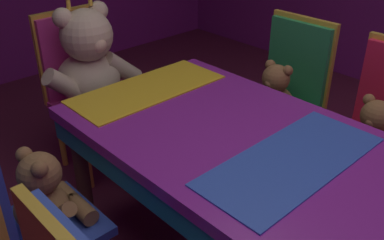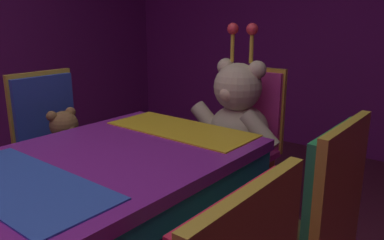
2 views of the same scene
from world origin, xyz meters
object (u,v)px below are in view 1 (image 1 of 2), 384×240
teddy_right_2 (274,94)px  king_teddy_bear (91,65)px  teddy_left_2 (45,194)px  teddy_right_1 (372,133)px  chair_right_2 (289,86)px  chair_left_2 (7,212)px  throne_chair (79,75)px  banquet_table (290,181)px

teddy_right_2 → king_teddy_bear: bearing=-50.3°
teddy_left_2 → teddy_right_1: teddy_left_2 is taller
teddy_right_1 → chair_right_2: 0.59m
chair_left_2 → king_teddy_bear: size_ratio=1.23×
king_teddy_bear → teddy_right_1: bearing=26.0°
chair_right_2 → king_teddy_bear: bearing=-44.6°
chair_left_2 → teddy_left_2: size_ratio=2.85×
chair_right_2 → teddy_right_1: bearing=76.2°
chair_left_2 → teddy_right_1: bearing=-22.4°
chair_right_2 → teddy_right_2: size_ratio=2.98×
throne_chair → king_teddy_bear: bearing=-0.0°
banquet_table → teddy_right_1: size_ratio=6.32×
chair_left_2 → banquet_table: bearing=-36.9°
chair_left_2 → teddy_right_2: (1.49, -0.04, -0.00)m
chair_left_2 → teddy_right_1: (1.50, -0.62, -0.01)m
chair_left_2 → throne_chair: 1.24m
teddy_right_2 → chair_left_2: bearing=-1.6°
teddy_right_1 → teddy_right_2: (-0.00, 0.57, 0.00)m
teddy_left_2 → chair_right_2: size_ratio=0.35×
banquet_table → teddy_left_2: (-0.68, 0.62, -0.05)m
banquet_table → teddy_left_2: teddy_left_2 is taller
teddy_right_2 → king_teddy_bear: king_teddy_bear is taller
chair_right_2 → teddy_right_2: (-0.15, 0.00, -0.00)m
teddy_right_2 → king_teddy_bear: (-0.67, 0.80, 0.12)m
throne_chair → king_teddy_bear: size_ratio=1.23×
teddy_right_1 → throne_chair: 1.68m
chair_left_2 → throne_chair: bearing=48.2°
chair_right_2 → chair_left_2: bearing=-1.5°
chair_right_2 → king_teddy_bear: size_ratio=1.23×
banquet_table → teddy_right_1: bearing=0.2°
teddy_left_2 → king_teddy_bear: size_ratio=0.43×
chair_left_2 → king_teddy_bear: king_teddy_bear is taller
banquet_table → throne_chair: size_ratio=2.05×
chair_right_2 → throne_chair: (-0.81, 0.97, 0.00)m
banquet_table → throne_chair: throne_chair is taller
teddy_left_2 → throne_chair: 1.15m
teddy_left_2 → teddy_right_1: 1.48m
banquet_table → teddy_right_2: size_ratio=6.12×
teddy_right_1 → banquet_table: bearing=0.2°
teddy_left_2 → chair_right_2: 1.49m
chair_left_2 → chair_right_2: 1.64m
teddy_left_2 → throne_chair: (0.68, 0.92, -0.00)m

